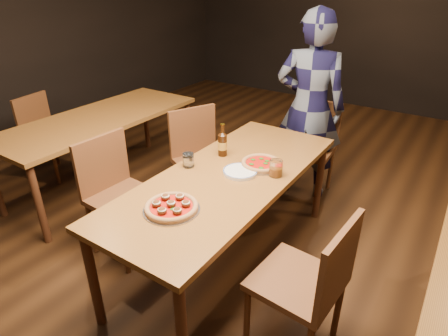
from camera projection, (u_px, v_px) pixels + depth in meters
The scene contains 15 objects.
ground at pixel (228, 259), 2.91m from camera, with size 9.00×9.00×0.00m, color black.
table_main at pixel (228, 183), 2.60m from camera, with size 0.80×2.00×0.75m.
table_left at pixel (100, 123), 3.66m from camera, with size 0.80×2.00×0.75m.
chair_main_nw at pixel (124, 197), 2.80m from camera, with size 0.45×0.45×0.97m, color brown, non-canonical shape.
chair_main_sw at pixel (205, 162), 3.32m from camera, with size 0.46×0.46×0.98m, color brown, non-canonical shape.
chair_main_e at pixel (297, 280), 2.05m from camera, with size 0.45×0.45×0.96m, color brown, non-canonical shape.
chair_end at pixel (309, 149), 3.61m from camera, with size 0.44×0.44×0.95m, color brown, non-canonical shape.
chair_nbr_left at pixel (51, 135), 3.99m from camera, with size 0.42×0.42×0.90m, color brown, non-canonical shape.
pizza_meatball at pixel (171, 207), 2.16m from camera, with size 0.33×0.33×0.06m.
pizza_margherita at pixel (261, 164), 2.67m from camera, with size 0.31×0.31×0.04m.
plate_stack at pixel (240, 172), 2.57m from camera, with size 0.24×0.24×0.02m, color white.
beer_bottle at pixel (222, 144), 2.80m from camera, with size 0.07×0.07×0.25m.
water_glass at pixel (188, 160), 2.65m from camera, with size 0.08×0.08×0.10m, color white.
amber_glass at pixel (276, 168), 2.52m from camera, with size 0.09×0.09×0.11m, color #AA5813.
diner at pixel (309, 108), 3.45m from camera, with size 0.64×0.42×1.75m, color black.
Camera 1 is at (1.24, -1.90, 1.96)m, focal length 30.00 mm.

